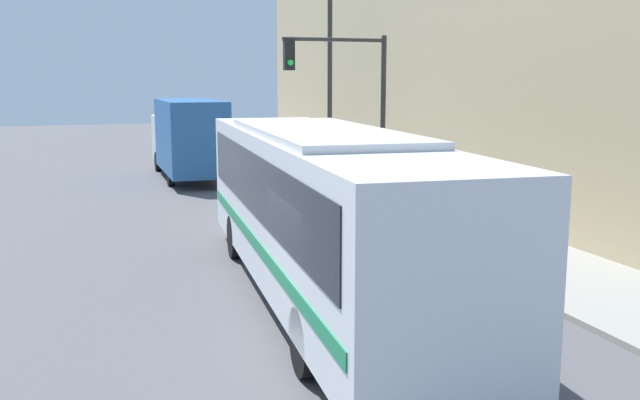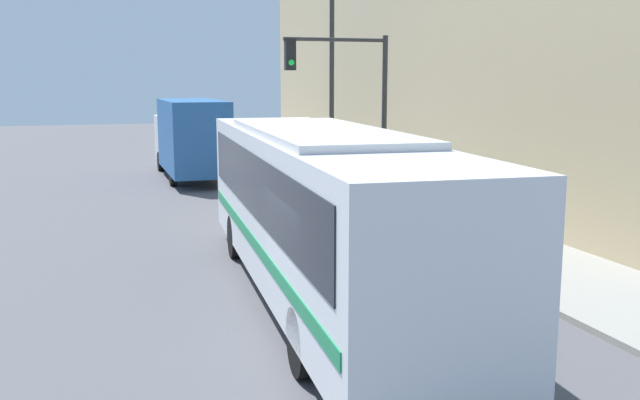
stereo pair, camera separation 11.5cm
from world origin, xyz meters
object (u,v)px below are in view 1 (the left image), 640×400
(traffic_light_pole, at_px, (350,93))
(street_lamp, at_px, (321,70))
(city_bus, at_px, (320,203))
(delivery_truck, at_px, (187,136))
(pedestrian_near_corner, at_px, (346,167))
(parking_meter, at_px, (384,185))
(fire_hydrant, at_px, (473,241))

(traffic_light_pole, xyz_separation_m, street_lamp, (0.84, 5.28, 0.72))
(city_bus, height_order, traffic_light_pole, traffic_light_pole)
(delivery_truck, height_order, pedestrian_near_corner, delivery_truck)
(delivery_truck, xyz_separation_m, parking_meter, (4.41, -11.00, -0.75))
(fire_hydrant, xyz_separation_m, parking_meter, (0.00, 5.35, 0.59))
(delivery_truck, height_order, parking_meter, delivery_truck)
(parking_meter, xyz_separation_m, pedestrian_near_corner, (0.66, 5.08, -0.07))
(traffic_light_pole, height_order, parking_meter, traffic_light_pole)
(city_bus, distance_m, traffic_light_pole, 8.60)
(traffic_light_pole, distance_m, pedestrian_near_corner, 5.64)
(traffic_light_pole, distance_m, street_lamp, 5.40)
(street_lamp, bearing_deg, fire_hydrant, -89.39)
(city_bus, bearing_deg, street_lamp, 75.12)
(street_lamp, bearing_deg, traffic_light_pole, -98.99)
(street_lamp, bearing_deg, pedestrian_near_corner, -41.54)
(city_bus, xyz_separation_m, fire_hydrant, (4.44, 1.80, -1.46))
(city_bus, xyz_separation_m, pedestrian_near_corner, (5.10, 12.22, -0.94))
(city_bus, relative_size, pedestrian_near_corner, 7.19)
(pedestrian_near_corner, bearing_deg, street_lamp, 138.46)
(delivery_truck, bearing_deg, parking_meter, -68.13)
(fire_hydrant, bearing_deg, street_lamp, 90.61)
(parking_meter, distance_m, pedestrian_near_corner, 5.12)
(parking_meter, bearing_deg, traffic_light_pole, 153.17)
(delivery_truck, relative_size, fire_hydrant, 11.73)
(parking_meter, bearing_deg, street_lamp, 91.18)
(parking_meter, xyz_separation_m, street_lamp, (-0.12, 5.77, 3.50))
(delivery_truck, relative_size, parking_meter, 5.99)
(fire_hydrant, bearing_deg, pedestrian_near_corner, 86.40)
(parking_meter, distance_m, street_lamp, 6.74)
(delivery_truck, xyz_separation_m, fire_hydrant, (4.41, -16.34, -1.34))
(pedestrian_near_corner, bearing_deg, city_bus, -112.64)
(traffic_light_pole, xyz_separation_m, parking_meter, (0.95, -0.48, -2.77))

